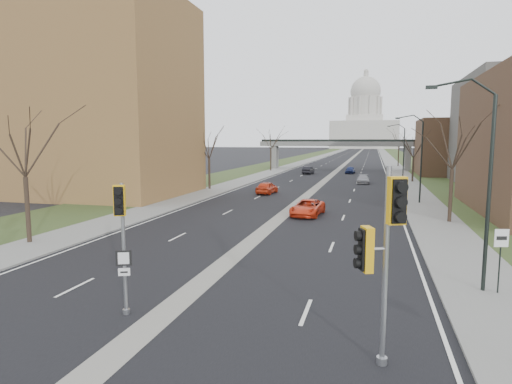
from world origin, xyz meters
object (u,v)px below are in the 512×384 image
at_px(car_left_far, 308,170).
at_px(car_right_mid, 363,179).
at_px(car_left_near, 267,188).
at_px(car_right_far, 350,170).
at_px(speed_limit_sign, 501,249).
at_px(signal_pole_median, 121,225).
at_px(signal_pole_right, 382,239).
at_px(car_right_near, 308,208).

xyz_separation_m(car_left_far, car_right_mid, (10.31, -15.35, -0.08)).
relative_size(car_left_near, car_right_far, 1.08).
xyz_separation_m(speed_limit_sign, car_right_far, (-9.26, 64.10, -1.27)).
xyz_separation_m(signal_pole_median, speed_limit_sign, (13.54, 5.92, -1.41)).
xyz_separation_m(signal_pole_right, speed_limit_sign, (4.78, 7.15, -1.75)).
distance_m(signal_pole_median, signal_pole_right, 8.85).
distance_m(signal_pole_right, car_right_near, 24.54).
bearing_deg(signal_pole_right, speed_limit_sign, 34.17).
relative_size(signal_pole_right, car_left_far, 1.33).
height_order(signal_pole_right, car_left_near, signal_pole_right).
bearing_deg(speed_limit_sign, car_right_near, 106.82).
relative_size(car_right_near, car_right_mid, 1.13).
height_order(signal_pole_median, speed_limit_sign, signal_pole_median).
bearing_deg(car_right_mid, signal_pole_median, -99.16).
bearing_deg(signal_pole_right, car_left_near, 86.38).
relative_size(car_left_far, car_right_far, 1.07).
distance_m(signal_pole_right, car_right_mid, 52.63).
bearing_deg(car_right_mid, car_left_near, -126.08).
distance_m(signal_pole_median, speed_limit_sign, 14.84).
bearing_deg(car_left_far, car_left_near, 93.71).
distance_m(car_right_near, car_right_far, 47.54).
height_order(signal_pole_median, car_right_far, signal_pole_median).
bearing_deg(signal_pole_median, speed_limit_sign, 1.29).
bearing_deg(signal_pole_right, car_right_mid, 69.78).
xyz_separation_m(speed_limit_sign, car_left_near, (-17.14, 29.98, -1.22)).
height_order(car_right_mid, car_right_far, car_right_far).
height_order(signal_pole_right, car_left_far, signal_pole_right).
relative_size(signal_pole_median, car_right_mid, 1.13).
xyz_separation_m(signal_pole_median, car_right_near, (3.23, 22.49, -2.69)).
xyz_separation_m(speed_limit_sign, car_right_near, (-10.30, 16.57, -1.28)).
height_order(signal_pole_median, signal_pole_right, signal_pole_right).
bearing_deg(car_right_mid, signal_pole_right, -89.47).
height_order(speed_limit_sign, car_right_mid, speed_limit_sign).
bearing_deg(car_right_far, car_right_mid, -78.13).
bearing_deg(car_left_near, signal_pole_right, 113.12).
relative_size(speed_limit_sign, car_right_mid, 0.62).
relative_size(car_left_near, car_left_far, 1.01).
xyz_separation_m(car_right_near, car_right_mid, (3.85, 28.80, -0.05)).
relative_size(speed_limit_sign, car_right_near, 0.55).
xyz_separation_m(car_left_near, car_right_mid, (10.69, 15.39, -0.11)).
bearing_deg(signal_pole_median, car_right_mid, 59.80).
xyz_separation_m(speed_limit_sign, car_right_mid, (-6.45, 45.36, -1.33)).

